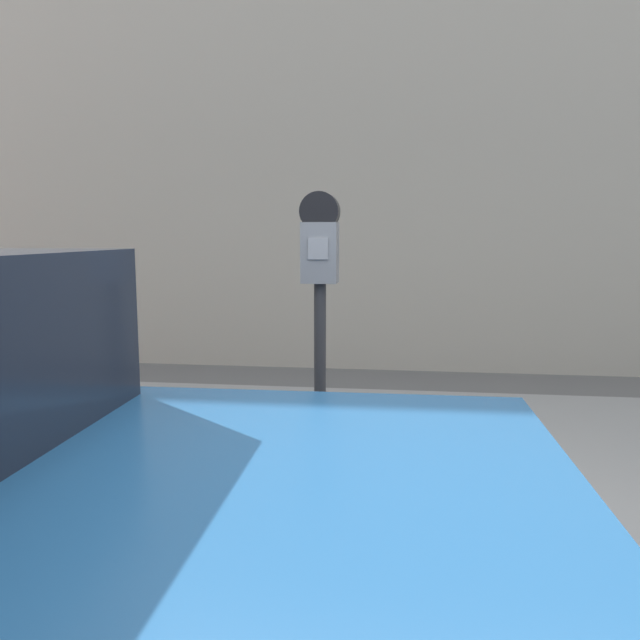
{
  "coord_description": "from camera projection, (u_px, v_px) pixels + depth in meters",
  "views": [
    {
      "loc": [
        -0.03,
        -1.8,
        1.5
      ],
      "look_at": [
        -0.44,
        1.31,
        1.06
      ],
      "focal_mm": 35.0,
      "sensor_mm": 36.0,
      "label": 1
    }
  ],
  "objects": [
    {
      "name": "sidewalk",
      "position": [
        403.0,
        452.0,
        4.12
      ],
      "size": [
        24.0,
        2.8,
        0.13
      ],
      "color": "#9E9B96",
      "rests_on": "ground_plane"
    },
    {
      "name": "building_facade",
      "position": [
        408.0,
        73.0,
        6.6
      ],
      "size": [
        24.0,
        0.3,
        6.39
      ],
      "color": "beige",
      "rests_on": "ground_plane"
    },
    {
      "name": "parking_meter",
      "position": [
        320.0,
        279.0,
        3.14
      ],
      "size": [
        0.19,
        0.15,
        1.57
      ],
      "color": "#2D2D30",
      "rests_on": "sidewalk"
    }
  ]
}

